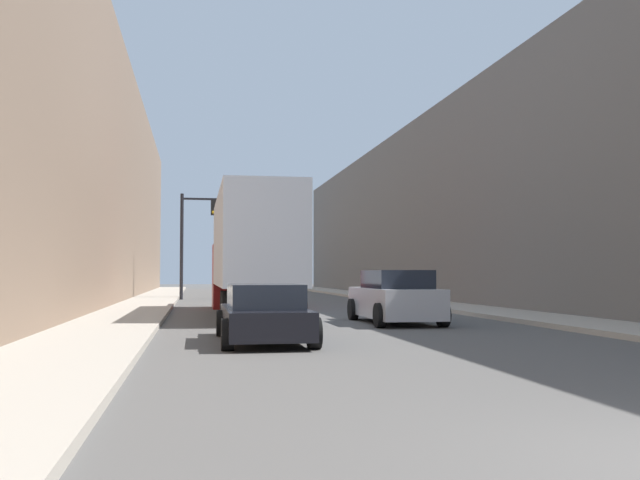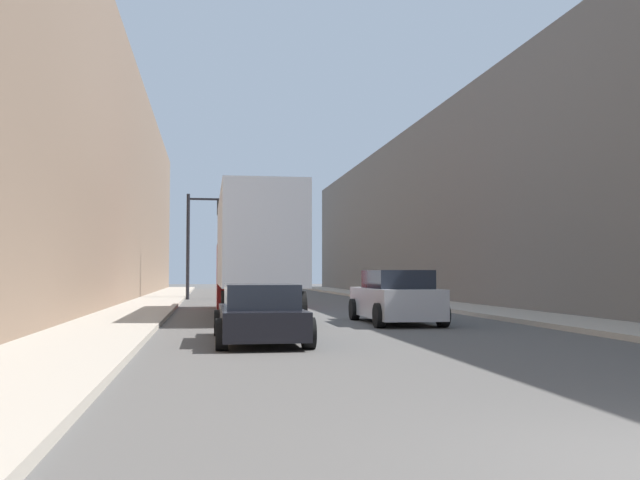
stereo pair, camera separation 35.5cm
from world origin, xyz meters
name	(u,v)px [view 2 (the right image)]	position (x,y,z in m)	size (l,w,h in m)	color
sidewalk_right	(422,302)	(6.66, 30.00, 0.07)	(2.62, 80.00, 0.15)	#B2A899
sidewalk_left	(151,304)	(-6.66, 30.00, 0.07)	(2.62, 80.00, 0.15)	#B2A899
building_right	(501,203)	(10.97, 30.00, 5.20)	(6.00, 80.00, 10.41)	#66605B
building_left	(59,167)	(-10.97, 30.00, 6.53)	(6.00, 80.00, 13.06)	#846B56
semi_truck	(253,250)	(-2.36, 21.56, 2.39)	(2.53, 13.10, 4.28)	#B2B7C1
sedan_car	(260,314)	(-2.86, 11.15, 0.62)	(1.99, 4.62, 1.29)	black
suv_car	(395,298)	(1.68, 16.48, 0.78)	(2.11, 4.77, 1.63)	#B7B7BC
traffic_signal_gantry	(223,223)	(-3.14, 38.07, 4.52)	(7.46, 0.35, 6.27)	black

